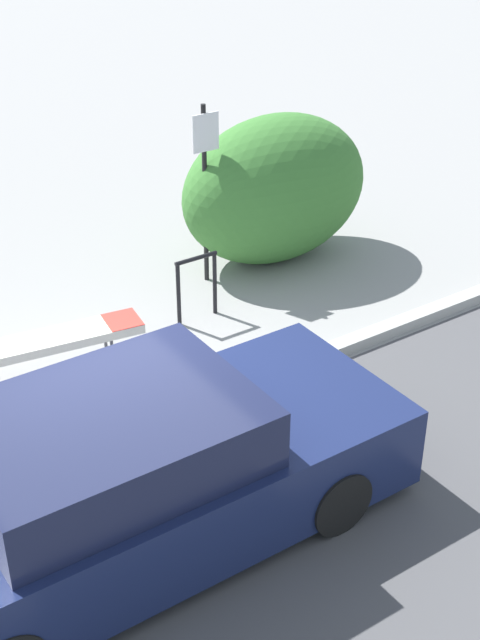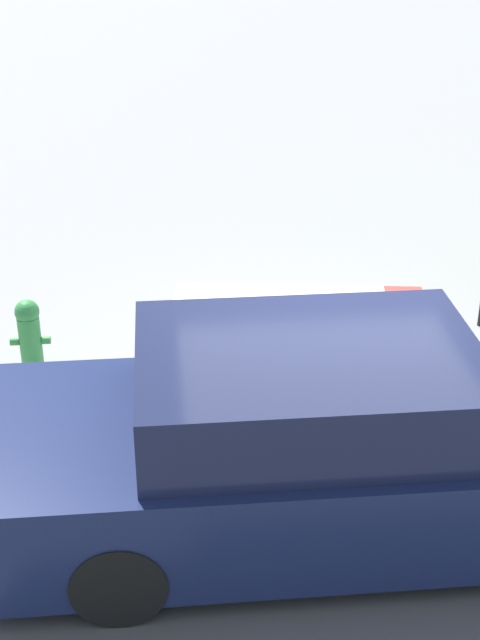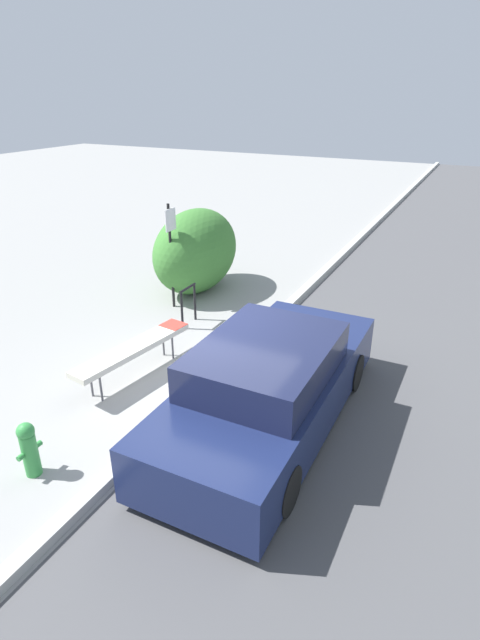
# 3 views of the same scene
# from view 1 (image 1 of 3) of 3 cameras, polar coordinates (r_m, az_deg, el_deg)

# --- Properties ---
(ground_plane) EXTENTS (60.00, 60.00, 0.00)m
(ground_plane) POSITION_cam_1_polar(r_m,az_deg,el_deg) (8.72, -9.13, -8.01)
(ground_plane) COLOR gray
(curb) EXTENTS (60.00, 0.20, 0.13)m
(curb) POSITION_cam_1_polar(r_m,az_deg,el_deg) (8.68, -9.16, -7.67)
(curb) COLOR #A8A8A3
(curb) RESTS_ON ground_plane
(bench) EXTENTS (2.39, 0.75, 0.58)m
(bench) POSITION_cam_1_polar(r_m,az_deg,el_deg) (9.38, -13.19, -1.60)
(bench) COLOR #515156
(bench) RESTS_ON ground_plane
(bike_rack) EXTENTS (0.55, 0.05, 0.83)m
(bike_rack) POSITION_cam_1_polar(r_m,az_deg,el_deg) (10.41, -2.79, 2.49)
(bike_rack) COLOR black
(bike_rack) RESTS_ON ground_plane
(sign_post) EXTENTS (0.36, 0.08, 2.30)m
(sign_post) POSITION_cam_1_polar(r_m,az_deg,el_deg) (10.96, -2.24, 9.03)
(sign_post) COLOR black
(sign_post) RESTS_ON ground_plane
(shrub_hedge) EXTENTS (2.68, 1.61, 1.96)m
(shrub_hedge) POSITION_cam_1_polar(r_m,az_deg,el_deg) (11.74, 2.27, 8.38)
(shrub_hedge) COLOR #3D7A33
(shrub_hedge) RESTS_ON ground_plane
(parked_car_near) EXTENTS (4.70, 1.86, 1.40)m
(parked_car_near) POSITION_cam_1_polar(r_m,az_deg,el_deg) (7.30, -7.09, -10.16)
(parked_car_near) COLOR black
(parked_car_near) RESTS_ON ground_plane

